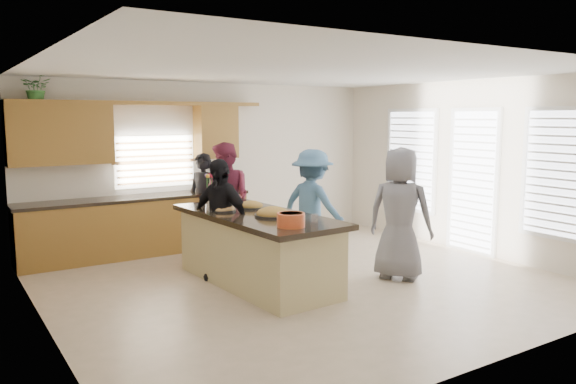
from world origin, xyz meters
TOP-DOWN VIEW (x-y plane):
  - floor at (0.00, 0.00)m, footprint 6.50×6.50m
  - room_shell at (0.00, 0.00)m, footprint 6.52×6.02m
  - back_cabinetry at (-1.47, 2.73)m, footprint 4.08×0.66m
  - right_wall_glazing at (3.22, -0.13)m, footprint 0.06×4.00m
  - island at (-0.59, 0.28)m, footprint 1.30×2.76m
  - platter_front at (-0.51, -0.00)m, footprint 0.47×0.47m
  - platter_mid at (-0.44, 0.70)m, footprint 0.38×0.38m
  - platter_back at (-0.88, 0.68)m, footprint 0.34×0.34m
  - salad_bowl at (-0.70, -0.71)m, footprint 0.33×0.33m
  - clear_cup at (-0.31, -0.64)m, footprint 0.09×0.09m
  - plate_stack at (-0.64, 1.01)m, footprint 0.22×0.22m
  - flower_vase at (-0.70, 1.49)m, footprint 0.14×0.14m
  - potted_plant at (-2.79, 2.82)m, footprint 0.48×0.44m
  - woman_left_back at (-0.32, 2.60)m, footprint 0.64×0.70m
  - woman_left_mid at (-0.13, 2.08)m, footprint 0.94×1.06m
  - woman_left_front at (-0.92, 0.72)m, footprint 0.74×1.06m
  - woman_right_back at (0.74, 0.89)m, footprint 0.98×1.27m
  - woman_right_front at (1.18, -0.56)m, footprint 0.95×1.06m

SIDE VIEW (x-z plane):
  - floor at x=0.00m, z-range 0.00..0.00m
  - island at x=-0.59m, z-range -0.02..0.93m
  - woman_left_back at x=-0.32m, z-range 0.00..1.61m
  - woman_left_front at x=-0.92m, z-range 0.00..1.66m
  - woman_right_back at x=0.74m, z-range 0.00..1.72m
  - woman_left_mid at x=-0.13m, z-range 0.00..1.80m
  - woman_right_front at x=1.18m, z-range 0.00..1.82m
  - back_cabinetry at x=-1.47m, z-range -0.32..2.14m
  - plate_stack at x=-0.64m, z-range 0.95..1.00m
  - platter_back at x=-0.88m, z-range 0.91..1.04m
  - platter_mid at x=-0.44m, z-range 0.90..1.05m
  - platter_front at x=-0.51m, z-range 0.88..1.07m
  - clear_cup at x=-0.31m, z-range 0.95..1.05m
  - salad_bowl at x=-0.70m, z-range 0.96..1.12m
  - flower_vase at x=-0.70m, z-range 0.95..1.39m
  - right_wall_glazing at x=3.22m, z-range 0.22..2.47m
  - room_shell at x=0.00m, z-range 0.50..3.31m
  - potted_plant at x=-2.79m, z-range 2.40..2.85m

